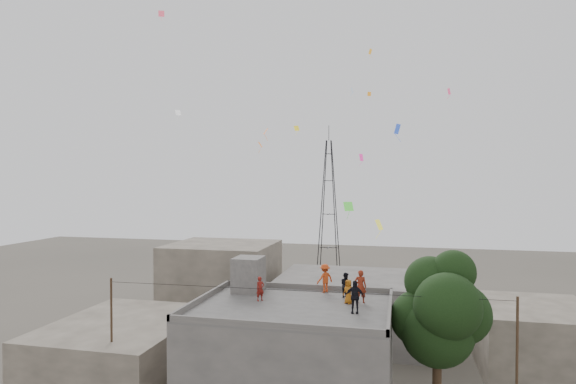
{
  "coord_description": "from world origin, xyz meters",
  "views": [
    {
      "loc": [
        5.41,
        -24.0,
        12.53
      ],
      "look_at": [
        -0.88,
        2.79,
        11.91
      ],
      "focal_mm": 30.0,
      "sensor_mm": 36.0,
      "label": 1
    }
  ],
  "objects_px": {
    "tree": "(441,312)",
    "person_dark_adult": "(355,297)",
    "stair_head_box": "(249,274)",
    "transmission_tower": "(329,207)",
    "person_red_adult": "(360,286)"
  },
  "relations": [
    {
      "from": "person_red_adult",
      "to": "transmission_tower",
      "type": "bearing_deg",
      "value": -79.59
    },
    {
      "from": "stair_head_box",
      "to": "transmission_tower",
      "type": "bearing_deg",
      "value": 91.23
    },
    {
      "from": "stair_head_box",
      "to": "transmission_tower",
      "type": "xyz_separation_m",
      "value": [
        -0.8,
        37.4,
        1.97
      ]
    },
    {
      "from": "stair_head_box",
      "to": "person_red_adult",
      "type": "bearing_deg",
      "value": -9.52
    },
    {
      "from": "tree",
      "to": "person_dark_adult",
      "type": "bearing_deg",
      "value": -163.52
    },
    {
      "from": "stair_head_box",
      "to": "person_dark_adult",
      "type": "xyz_separation_m",
      "value": [
        6.45,
        -3.22,
        -0.2
      ]
    },
    {
      "from": "transmission_tower",
      "to": "person_red_adult",
      "type": "height_order",
      "value": "transmission_tower"
    },
    {
      "from": "transmission_tower",
      "to": "person_red_adult",
      "type": "xyz_separation_m",
      "value": [
        7.37,
        -38.5,
        -2.1
      ]
    },
    {
      "from": "person_dark_adult",
      "to": "person_red_adult",
      "type": "bearing_deg",
      "value": 86.86
    },
    {
      "from": "transmission_tower",
      "to": "person_dark_adult",
      "type": "bearing_deg",
      "value": -79.87
    },
    {
      "from": "person_dark_adult",
      "to": "tree",
      "type": "bearing_deg",
      "value": 16.35
    },
    {
      "from": "tree",
      "to": "stair_head_box",
      "type": "bearing_deg",
      "value": 169.26
    },
    {
      "from": "person_red_adult",
      "to": "person_dark_adult",
      "type": "relative_size",
      "value": 1.08
    },
    {
      "from": "person_red_adult",
      "to": "stair_head_box",
      "type": "bearing_deg",
      "value": -9.94
    },
    {
      "from": "stair_head_box",
      "to": "person_red_adult",
      "type": "xyz_separation_m",
      "value": [
        6.57,
        -1.1,
        -0.13
      ]
    }
  ]
}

